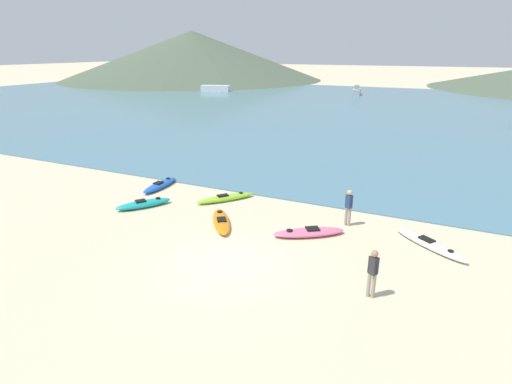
{
  "coord_description": "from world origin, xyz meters",
  "views": [
    {
      "loc": [
        6.42,
        -11.16,
        7.45
      ],
      "look_at": [
        -1.8,
        6.43,
        0.5
      ],
      "focal_mm": 28.0,
      "sensor_mm": 36.0,
      "label": 1
    }
  ],
  "objects_px": {
    "kayak_on_sand_4": "(226,198)",
    "kayak_on_sand_5": "(221,221)",
    "kayak_on_sand_2": "(144,204)",
    "moored_boat_2": "(357,91)",
    "person_near_foreground": "(373,271)",
    "person_near_waterline": "(349,205)",
    "moored_boat_1": "(216,88)",
    "kayak_on_sand_3": "(309,232)",
    "kayak_on_sand_0": "(430,244)",
    "kayak_on_sand_1": "(160,185)"
  },
  "relations": [
    {
      "from": "kayak_on_sand_3",
      "to": "person_near_waterline",
      "type": "xyz_separation_m",
      "value": [
        1.23,
        1.74,
        0.81
      ]
    },
    {
      "from": "kayak_on_sand_4",
      "to": "person_near_waterline",
      "type": "bearing_deg",
      "value": -3.5
    },
    {
      "from": "kayak_on_sand_1",
      "to": "moored_boat_2",
      "type": "bearing_deg",
      "value": 90.09
    },
    {
      "from": "kayak_on_sand_4",
      "to": "moored_boat_1",
      "type": "bearing_deg",
      "value": 121.03
    },
    {
      "from": "kayak_on_sand_0",
      "to": "person_near_waterline",
      "type": "xyz_separation_m",
      "value": [
        -3.46,
        0.72,
        0.83
      ]
    },
    {
      "from": "kayak_on_sand_1",
      "to": "kayak_on_sand_4",
      "type": "height_order",
      "value": "kayak_on_sand_1"
    },
    {
      "from": "person_near_foreground",
      "to": "kayak_on_sand_5",
      "type": "bearing_deg",
      "value": 157.88
    },
    {
      "from": "kayak_on_sand_0",
      "to": "kayak_on_sand_3",
      "type": "height_order",
      "value": "kayak_on_sand_3"
    },
    {
      "from": "kayak_on_sand_3",
      "to": "kayak_on_sand_4",
      "type": "bearing_deg",
      "value": 157.76
    },
    {
      "from": "kayak_on_sand_0",
      "to": "kayak_on_sand_5",
      "type": "xyz_separation_m",
      "value": [
        -8.65,
        -1.57,
        0.01
      ]
    },
    {
      "from": "kayak_on_sand_1",
      "to": "kayak_on_sand_2",
      "type": "bearing_deg",
      "value": -68.03
    },
    {
      "from": "moored_boat_1",
      "to": "kayak_on_sand_3",
      "type": "bearing_deg",
      "value": -55.88
    },
    {
      "from": "kayak_on_sand_5",
      "to": "moored_boat_2",
      "type": "bearing_deg",
      "value": 95.77
    },
    {
      "from": "kayak_on_sand_4",
      "to": "kayak_on_sand_2",
      "type": "bearing_deg",
      "value": -142.38
    },
    {
      "from": "kayak_on_sand_2",
      "to": "person_near_foreground",
      "type": "height_order",
      "value": "person_near_foreground"
    },
    {
      "from": "person_near_foreground",
      "to": "kayak_on_sand_0",
      "type": "bearing_deg",
      "value": 70.91
    },
    {
      "from": "kayak_on_sand_0",
      "to": "person_near_waterline",
      "type": "height_order",
      "value": "person_near_waterline"
    },
    {
      "from": "moored_boat_1",
      "to": "kayak_on_sand_5",
      "type": "bearing_deg",
      "value": -59.25
    },
    {
      "from": "kayak_on_sand_4",
      "to": "kayak_on_sand_3",
      "type": "bearing_deg",
      "value": -22.24
    },
    {
      "from": "kayak_on_sand_1",
      "to": "kayak_on_sand_3",
      "type": "distance_m",
      "value": 9.89
    },
    {
      "from": "moored_boat_1",
      "to": "kayak_on_sand_1",
      "type": "bearing_deg",
      "value": -62.74
    },
    {
      "from": "kayak_on_sand_3",
      "to": "person_near_foreground",
      "type": "relative_size",
      "value": 1.79
    },
    {
      "from": "person_near_waterline",
      "to": "moored_boat_2",
      "type": "relative_size",
      "value": 0.4
    },
    {
      "from": "kayak_on_sand_3",
      "to": "kayak_on_sand_4",
      "type": "distance_m",
      "value": 5.64
    },
    {
      "from": "kayak_on_sand_5",
      "to": "person_near_foreground",
      "type": "bearing_deg",
      "value": -22.12
    },
    {
      "from": "kayak_on_sand_2",
      "to": "kayak_on_sand_5",
      "type": "xyz_separation_m",
      "value": [
        4.56,
        -0.15,
        -0.03
      ]
    },
    {
      "from": "person_near_foreground",
      "to": "moored_boat_1",
      "type": "height_order",
      "value": "person_near_foreground"
    },
    {
      "from": "moored_boat_1",
      "to": "kayak_on_sand_2",
      "type": "bearing_deg",
      "value": -63.0
    },
    {
      "from": "kayak_on_sand_2",
      "to": "person_near_foreground",
      "type": "bearing_deg",
      "value": -14.62
    },
    {
      "from": "kayak_on_sand_2",
      "to": "moored_boat_2",
      "type": "distance_m",
      "value": 56.77
    },
    {
      "from": "kayak_on_sand_2",
      "to": "kayak_on_sand_4",
      "type": "bearing_deg",
      "value": 37.62
    },
    {
      "from": "kayak_on_sand_4",
      "to": "moored_boat_1",
      "type": "relative_size",
      "value": 0.5
    },
    {
      "from": "kayak_on_sand_1",
      "to": "kayak_on_sand_5",
      "type": "bearing_deg",
      "value": -27.07
    },
    {
      "from": "kayak_on_sand_2",
      "to": "kayak_on_sand_0",
      "type": "bearing_deg",
      "value": 6.11
    },
    {
      "from": "kayak_on_sand_1",
      "to": "moored_boat_2",
      "type": "relative_size",
      "value": 0.69
    },
    {
      "from": "kayak_on_sand_2",
      "to": "kayak_on_sand_4",
      "type": "relative_size",
      "value": 0.92
    },
    {
      "from": "moored_boat_1",
      "to": "person_near_waterline",
      "type": "bearing_deg",
      "value": -54.03
    },
    {
      "from": "kayak_on_sand_1",
      "to": "kayak_on_sand_0",
      "type": "bearing_deg",
      "value": -5.3
    },
    {
      "from": "kayak_on_sand_4",
      "to": "kayak_on_sand_5",
      "type": "relative_size",
      "value": 1.01
    },
    {
      "from": "kayak_on_sand_3",
      "to": "kayak_on_sand_4",
      "type": "relative_size",
      "value": 1.05
    },
    {
      "from": "kayak_on_sand_0",
      "to": "moored_boat_1",
      "type": "relative_size",
      "value": 0.55
    },
    {
      "from": "kayak_on_sand_2",
      "to": "kayak_on_sand_4",
      "type": "distance_m",
      "value": 4.14
    },
    {
      "from": "kayak_on_sand_5",
      "to": "moored_boat_1",
      "type": "height_order",
      "value": "moored_boat_1"
    },
    {
      "from": "kayak_on_sand_1",
      "to": "kayak_on_sand_4",
      "type": "relative_size",
      "value": 1.03
    },
    {
      "from": "kayak_on_sand_3",
      "to": "person_near_waterline",
      "type": "relative_size",
      "value": 1.77
    },
    {
      "from": "person_near_foreground",
      "to": "person_near_waterline",
      "type": "xyz_separation_m",
      "value": [
        -1.92,
        5.18,
        0.01
      ]
    },
    {
      "from": "person_near_foreground",
      "to": "kayak_on_sand_2",
      "type": "bearing_deg",
      "value": 165.38
    },
    {
      "from": "kayak_on_sand_3",
      "to": "kayak_on_sand_4",
      "type": "height_order",
      "value": "kayak_on_sand_4"
    },
    {
      "from": "kayak_on_sand_5",
      "to": "moored_boat_1",
      "type": "distance_m",
      "value": 60.94
    },
    {
      "from": "person_near_foreground",
      "to": "moored_boat_1",
      "type": "xyz_separation_m",
      "value": [
        -38.26,
        55.25,
        -0.36
      ]
    }
  ]
}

